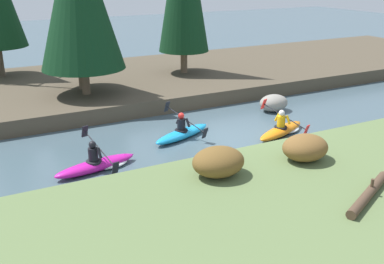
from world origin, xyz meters
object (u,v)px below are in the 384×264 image
(kayaker_lead, at_px, (283,129))
(kayaker_middle, at_px, (183,132))
(driftwood_log, at_px, (369,194))
(boulder_midstream, at_px, (274,103))
(kayaker_trailing, at_px, (99,164))

(kayaker_lead, xyz_separation_m, kayaker_middle, (-3.57, 1.40, 0.02))
(kayaker_middle, relative_size, driftwood_log, 1.12)
(boulder_midstream, relative_size, driftwood_log, 0.54)
(boulder_midstream, distance_m, driftwood_log, 9.27)
(kayaker_trailing, relative_size, driftwood_log, 1.15)
(kayaker_trailing, xyz_separation_m, boulder_midstream, (8.64, 2.46, 0.17))
(kayaker_lead, relative_size, driftwood_log, 1.13)
(kayaker_trailing, distance_m, boulder_midstream, 8.98)
(kayaker_lead, relative_size, boulder_midstream, 2.08)
(kayaker_middle, bearing_deg, boulder_midstream, -8.30)
(kayaker_lead, xyz_separation_m, boulder_midstream, (1.49, 2.56, 0.17))
(kayaker_middle, bearing_deg, kayaker_lead, -42.60)
(driftwood_log, bearing_deg, kayaker_trailing, 104.30)
(boulder_midstream, height_order, driftwood_log, driftwood_log)
(kayaker_middle, bearing_deg, driftwood_log, -100.00)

